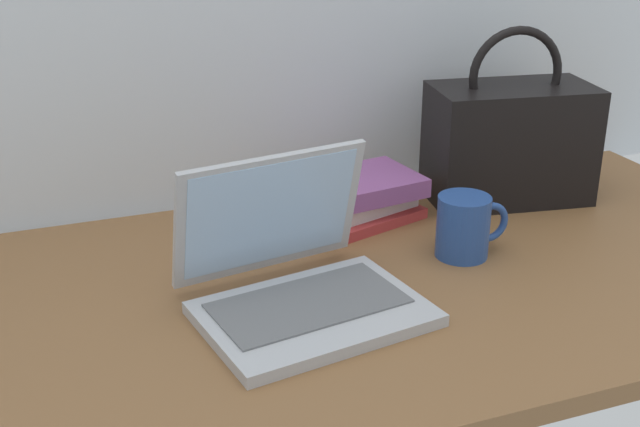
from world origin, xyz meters
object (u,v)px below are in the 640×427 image
object	(u,v)px
laptop	(298,278)
book_stack	(359,197)
coffee_mug	(465,226)
handbag	(510,140)

from	to	relation	value
laptop	book_stack	size ratio (longest dim) A/B	1.45
coffee_mug	handbag	xyz separation A→B (m)	(0.21, 0.20, 0.06)
coffee_mug	handbag	bearing A→B (deg)	43.99
laptop	coffee_mug	distance (m)	0.32
handbag	book_stack	distance (m)	0.32
handbag	laptop	bearing A→B (deg)	-152.95
handbag	book_stack	bearing A→B (deg)	179.23
laptop	book_stack	distance (m)	0.34
coffee_mug	book_stack	xyz separation A→B (m)	(-0.10, 0.20, -0.01)
coffee_mug	handbag	world-z (taller)	handbag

